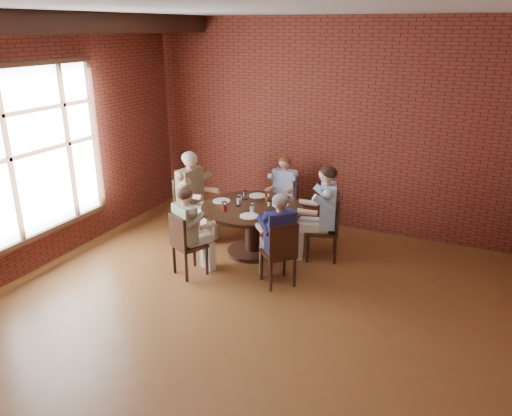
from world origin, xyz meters
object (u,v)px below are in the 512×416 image
at_px(chair_c, 189,205).
at_px(smartphone, 281,214).
at_px(dining_table, 252,220).
at_px(diner_d, 189,232).
at_px(diner_a, 323,213).
at_px(diner_b, 283,193).
at_px(chair_e, 280,252).
at_px(chair_b, 285,200).
at_px(chair_d, 185,243).
at_px(chair_a, 329,225).
at_px(diner_c, 193,195).
at_px(diner_e, 278,240).

relative_size(chair_c, smartphone, 6.80).
xyz_separation_m(dining_table, diner_d, (-0.48, -0.96, 0.10)).
bearing_deg(smartphone, diner_d, -154.66).
relative_size(diner_a, diner_b, 1.14).
xyz_separation_m(chair_e, smartphone, (-0.25, 0.62, 0.26)).
bearing_deg(chair_b, diner_b, -90.00).
relative_size(diner_b, chair_d, 1.38).
distance_m(chair_a, diner_c, 2.21).
height_order(dining_table, diner_e, diner_e).
bearing_deg(chair_b, smartphone, -68.66).
xyz_separation_m(chair_c, smartphone, (1.74, -0.35, 0.23)).
xyz_separation_m(diner_a, chair_d, (-1.50, -1.33, -0.21)).
distance_m(dining_table, chair_d, 1.15).
xyz_separation_m(diner_c, diner_d, (0.64, -1.16, -0.07)).
bearing_deg(diner_c, chair_a, -76.68).
bearing_deg(diner_d, smartphone, -113.87).
relative_size(chair_c, chair_e, 1.08).
xyz_separation_m(diner_b, chair_e, (0.73, -1.89, -0.12)).
height_order(diner_b, diner_e, diner_e).
bearing_deg(smartphone, chair_d, -153.40).
relative_size(dining_table, chair_a, 1.53).
height_order(chair_b, chair_c, chair_c).
xyz_separation_m(chair_a, chair_c, (-2.30, -0.12, 0.00)).
xyz_separation_m(dining_table, chair_b, (0.04, 1.21, -0.05)).
bearing_deg(diner_d, chair_a, -113.69).
distance_m(chair_a, chair_e, 1.13).
bearing_deg(chair_b, dining_table, -90.00).
bearing_deg(chair_d, chair_a, -112.88).
bearing_deg(chair_a, dining_table, -90.00).
height_order(diner_a, diner_c, same).
xyz_separation_m(diner_a, diner_d, (-1.47, -1.26, -0.07)).
height_order(diner_b, chair_e, diner_b).
bearing_deg(dining_table, chair_a, 17.05).
bearing_deg(chair_e, diner_d, -36.02).
bearing_deg(diner_e, chair_e, 90.00).
relative_size(chair_a, chair_b, 1.10).
distance_m(chair_a, smartphone, 0.77).
distance_m(dining_table, diner_b, 1.14).
height_order(diner_c, smartphone, diner_c).
bearing_deg(diner_b, diner_c, -139.18).
height_order(chair_b, smartphone, chair_b).
bearing_deg(dining_table, chair_d, -116.68).
bearing_deg(diner_e, dining_table, -90.00).
distance_m(chair_c, smartphone, 1.79).
bearing_deg(diner_b, diner_e, -67.96).
bearing_deg(diner_c, chair_c, 90.00).
height_order(chair_b, chair_e, chair_e).
height_order(chair_b, diner_d, diner_d).
distance_m(diner_a, diner_d, 1.94).
height_order(diner_a, diner_b, diner_a).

